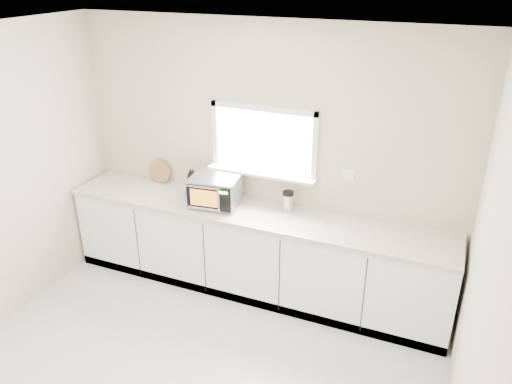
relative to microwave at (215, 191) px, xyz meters
The scene contains 7 objects.
back_wall 0.59m from the microwave, 40.17° to the left, with size 4.00×0.17×2.70m.
cabinets 0.75m from the microwave, ahead, with size 3.92×0.60×0.88m, color white.
countertop 0.43m from the microwave, ahead, with size 3.92×0.64×0.04m, color beige.
microwave is the anchor object (origin of this frame).
knife_block 0.30m from the microwave, 159.39° to the left, with size 0.14×0.24×0.32m.
cutting_board 0.86m from the microwave, 161.39° to the left, with size 0.27×0.27×0.02m, color olive.
coffee_grinder 0.73m from the microwave, 15.01° to the left, with size 0.13×0.13×0.20m.
Camera 1 is at (1.71, -2.32, 3.15)m, focal length 35.00 mm.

